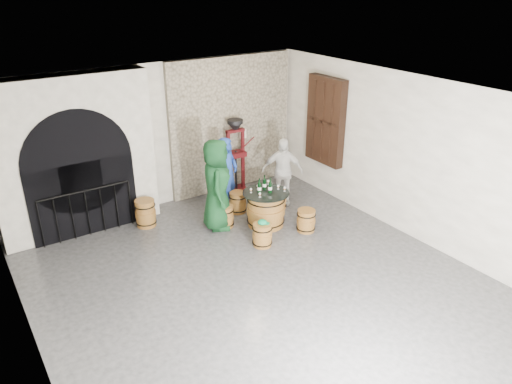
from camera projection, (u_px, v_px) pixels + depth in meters
ground at (262, 286)px, 8.26m from camera, size 8.00×8.00×0.00m
wall_back at (160, 137)px, 10.63m from camera, size 8.00×0.00×8.00m
wall_front at (503, 353)px, 4.57m from camera, size 8.00×0.00×8.00m
wall_left at (23, 271)px, 5.82m from camera, size 0.00×8.00×8.00m
wall_right at (412, 159)px, 9.37m from camera, size 0.00×8.00×8.00m
ceiling at (264, 101)px, 6.94m from camera, size 8.00×8.00×0.00m
stone_facing_panel at (231, 124)px, 11.49m from camera, size 3.20×0.12×3.18m
arched_opening at (75, 158)px, 9.47m from camera, size 3.10×0.60×3.19m
shuttered_window at (325, 121)px, 11.05m from camera, size 0.23×1.10×2.00m
barrel_table at (266, 209)px, 10.14m from camera, size 0.97×0.97×0.75m
barrel_stool_left at (225, 216)px, 10.13m from camera, size 0.40×0.40×0.47m
barrel_stool_far at (238, 202)px, 10.75m from camera, size 0.40×0.40×0.47m
barrel_stool_right at (278, 198)px, 10.94m from camera, size 0.40×0.40×0.47m
barrel_stool_near_right at (306, 221)px, 9.95m from camera, size 0.40×0.40×0.47m
barrel_stool_near_left at (262, 235)px, 9.41m from camera, size 0.40×0.40×0.47m
green_cap at (263, 222)px, 9.30m from camera, size 0.23×0.18×0.10m
person_green at (217, 185)px, 9.82m from camera, size 0.98×1.11×1.92m
person_blue at (228, 174)px, 10.70m from camera, size 0.72×0.67×1.66m
person_white at (282, 171)px, 10.95m from camera, size 0.96×0.87×1.57m
wine_bottle_left at (259, 187)px, 9.89m from camera, size 0.08×0.08×0.32m
wine_bottle_center at (270, 187)px, 9.91m from camera, size 0.08×0.08×0.32m
wine_bottle_right at (265, 184)px, 10.06m from camera, size 0.08×0.08×0.32m
tasting_glass_a at (260, 195)px, 9.75m from camera, size 0.05×0.05×0.10m
tasting_glass_b at (278, 187)px, 10.11m from camera, size 0.05×0.05×0.10m
tasting_glass_c at (258, 187)px, 10.11m from camera, size 0.05×0.05×0.10m
tasting_glass_d at (268, 182)px, 10.35m from camera, size 0.05×0.05×0.10m
tasting_glass_e at (285, 189)px, 10.01m from camera, size 0.05×0.05×0.10m
tasting_glass_f at (251, 191)px, 9.94m from camera, size 0.05×0.05×0.10m
side_barrel at (146, 213)px, 10.14m from camera, size 0.44×0.44×0.59m
corking_press at (236, 151)px, 11.40m from camera, size 0.75×0.42×1.82m
control_box at (242, 134)px, 11.66m from camera, size 0.18×0.10×0.22m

